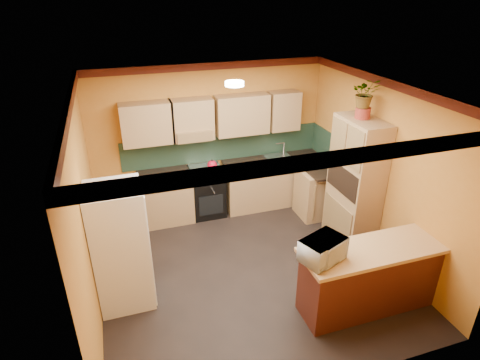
% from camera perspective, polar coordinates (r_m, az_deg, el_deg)
% --- Properties ---
extents(room_shell, '(4.24, 4.24, 2.72)m').
position_cam_1_polar(room_shell, '(5.42, 0.48, 6.94)').
color(room_shell, black).
rests_on(room_shell, ground).
extents(base_cabinets_back, '(3.65, 0.60, 0.88)m').
position_cam_1_polar(base_cabinets_back, '(7.52, -0.09, -1.02)').
color(base_cabinets_back, tan).
rests_on(base_cabinets_back, ground).
extents(countertop_back, '(3.65, 0.62, 0.04)m').
position_cam_1_polar(countertop_back, '(7.32, -0.09, 2.18)').
color(countertop_back, black).
rests_on(countertop_back, base_cabinets_back).
extents(stove, '(0.58, 0.58, 0.91)m').
position_cam_1_polar(stove, '(7.36, -4.71, -1.61)').
color(stove, black).
rests_on(stove, ground).
extents(kettle, '(0.17, 0.17, 0.18)m').
position_cam_1_polar(kettle, '(7.11, -3.99, 2.23)').
color(kettle, red).
rests_on(kettle, stove).
extents(sink, '(0.48, 0.40, 0.03)m').
position_cam_1_polar(sink, '(7.56, 5.51, 3.15)').
color(sink, silver).
rests_on(sink, countertop_back).
extents(base_cabinets_right, '(0.60, 0.80, 0.88)m').
position_cam_1_polar(base_cabinets_right, '(7.47, 11.35, -1.76)').
color(base_cabinets_right, tan).
rests_on(base_cabinets_right, ground).
extents(countertop_right, '(0.62, 0.80, 0.04)m').
position_cam_1_polar(countertop_right, '(7.27, 11.66, 1.45)').
color(countertop_right, black).
rests_on(countertop_right, base_cabinets_right).
extents(fridge, '(0.68, 0.66, 1.70)m').
position_cam_1_polar(fridge, '(5.40, -16.61, -9.09)').
color(fridge, white).
rests_on(fridge, ground).
extents(pantry, '(0.48, 0.90, 2.10)m').
position_cam_1_polar(pantry, '(6.54, 16.03, -0.52)').
color(pantry, tan).
rests_on(pantry, ground).
extents(fern_pot, '(0.22, 0.22, 0.16)m').
position_cam_1_polar(fern_pot, '(6.18, 17.06, 9.11)').
color(fern_pot, maroon).
rests_on(fern_pot, pantry).
extents(fern, '(0.48, 0.46, 0.42)m').
position_cam_1_polar(fern, '(6.10, 17.42, 11.73)').
color(fern, tan).
rests_on(fern, fern_pot).
extents(breakfast_bar, '(1.80, 0.55, 0.88)m').
position_cam_1_polar(breakfast_bar, '(5.58, 17.98, -13.27)').
color(breakfast_bar, '#521E13').
rests_on(breakfast_bar, ground).
extents(bar_top, '(1.90, 0.65, 0.05)m').
position_cam_1_polar(bar_top, '(5.31, 18.67, -9.36)').
color(bar_top, tan).
rests_on(bar_top, breakfast_bar).
extents(microwave, '(0.61, 0.52, 0.29)m').
position_cam_1_polar(microwave, '(4.85, 11.68, -9.67)').
color(microwave, white).
rests_on(microwave, bar_top).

